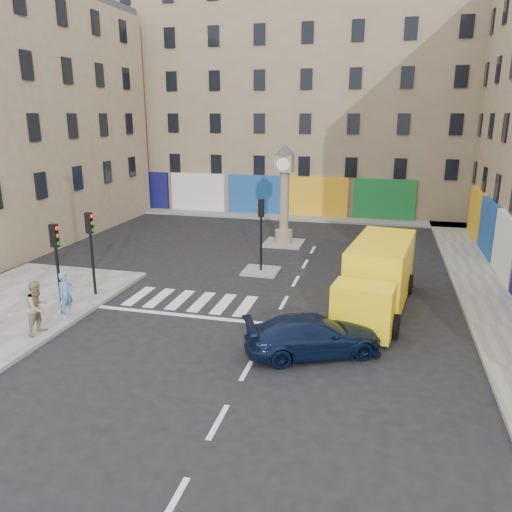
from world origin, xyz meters
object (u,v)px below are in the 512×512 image
at_px(traffic_light_left_far, 91,240).
at_px(yellow_van, 378,276).
at_px(navy_sedan, 313,335).
at_px(clock_pillar, 284,188).
at_px(traffic_light_island, 261,223).
at_px(pedestrian_tan, 38,307).
at_px(pedestrian_blue, 66,294).
at_px(traffic_light_left_near, 56,255).

xyz_separation_m(traffic_light_left_far, yellow_van, (12.18, 1.96, -1.27)).
bearing_deg(navy_sedan, clock_pillar, -10.39).
xyz_separation_m(traffic_light_island, navy_sedan, (3.89, -8.45, -1.91)).
bearing_deg(clock_pillar, yellow_van, -58.07).
bearing_deg(clock_pillar, pedestrian_tan, -111.10).
relative_size(navy_sedan, pedestrian_blue, 2.58).
bearing_deg(traffic_light_left_near, navy_sedan, -3.62).
distance_m(traffic_light_left_far, clock_pillar, 13.05).
bearing_deg(pedestrian_tan, clock_pillar, -12.81).
bearing_deg(pedestrian_blue, traffic_light_island, -24.13).
bearing_deg(clock_pillar, traffic_light_left_near, -114.55).
bearing_deg(traffic_light_left_near, pedestrian_blue, -18.19).
height_order(traffic_light_island, pedestrian_blue, traffic_light_island).
xyz_separation_m(clock_pillar, pedestrian_blue, (-6.00, -13.89, -2.49)).
bearing_deg(traffic_light_island, yellow_van, -30.34).
height_order(clock_pillar, pedestrian_tan, clock_pillar).
distance_m(traffic_light_left_far, traffic_light_island, 8.30).
relative_size(traffic_light_left_far, pedestrian_blue, 2.04).
xyz_separation_m(traffic_light_left_near, pedestrian_tan, (0.30, -1.75, -1.47)).
distance_m(traffic_light_left_near, traffic_light_island, 10.03).
xyz_separation_m(traffic_light_left_near, traffic_light_left_far, (0.00, 2.40, 0.00)).
xyz_separation_m(yellow_van, pedestrian_tan, (-11.88, -6.11, -0.20)).
bearing_deg(traffic_light_left_far, yellow_van, 9.13).
height_order(traffic_light_island, clock_pillar, clock_pillar).
bearing_deg(traffic_light_left_far, clock_pillar, 61.06).
bearing_deg(pedestrian_blue, pedestrian_tan, -166.90).
height_order(traffic_light_island, yellow_van, traffic_light_island).
bearing_deg(traffic_light_island, navy_sedan, -65.26).
bearing_deg(traffic_light_left_near, yellow_van, 19.68).
bearing_deg(navy_sedan, pedestrian_blue, 61.36).
bearing_deg(yellow_van, navy_sedan, -103.79).
relative_size(traffic_light_left_far, navy_sedan, 0.79).
bearing_deg(traffic_light_left_far, traffic_light_left_near, -90.00).
distance_m(traffic_light_island, pedestrian_blue, 10.04).
relative_size(navy_sedan, yellow_van, 0.61).
height_order(yellow_van, pedestrian_blue, yellow_van).
height_order(navy_sedan, yellow_van, yellow_van).
distance_m(traffic_light_left_far, yellow_van, 12.40).
xyz_separation_m(traffic_light_island, pedestrian_tan, (-6.00, -9.55, -1.44)).
relative_size(traffic_light_left_far, clock_pillar, 0.61).
height_order(navy_sedan, pedestrian_tan, pedestrian_tan).
distance_m(traffic_light_island, pedestrian_tan, 11.37).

